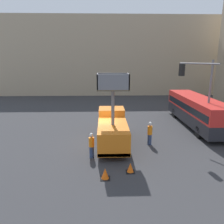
% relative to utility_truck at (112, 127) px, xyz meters
% --- Properties ---
extents(ground_plane, '(120.00, 120.00, 0.00)m').
position_rel_utility_truck_xyz_m(ground_plane, '(-1.02, 0.24, -1.42)').
color(ground_plane, '#333335').
extents(building_backdrop_far, '(44.00, 10.00, 14.29)m').
position_rel_utility_truck_xyz_m(building_backdrop_far, '(-1.02, 28.71, 5.73)').
color(building_backdrop_far, tan).
rests_on(building_backdrop_far, ground_plane).
extents(utility_truck, '(2.25, 6.47, 5.76)m').
position_rel_utility_truck_xyz_m(utility_truck, '(0.00, 0.00, 0.00)').
color(utility_truck, orange).
rests_on(utility_truck, ground_plane).
extents(city_bus, '(2.52, 11.05, 2.99)m').
position_rel_utility_truck_xyz_m(city_bus, '(8.72, 4.62, 0.35)').
color(city_bus, '#232328').
rests_on(city_bus, ground_plane).
extents(traffic_light_pole, '(3.55, 3.31, 6.69)m').
position_rel_utility_truck_xyz_m(traffic_light_pole, '(7.41, 1.19, 3.11)').
color(traffic_light_pole, slate).
rests_on(traffic_light_pole, ground_plane).
extents(road_worker_near_truck, '(0.38, 0.38, 1.80)m').
position_rel_utility_truck_xyz_m(road_worker_near_truck, '(-1.53, -2.44, -0.52)').
color(road_worker_near_truck, navy).
rests_on(road_worker_near_truck, ground_plane).
extents(road_worker_directing, '(0.38, 0.38, 1.91)m').
position_rel_utility_truck_xyz_m(road_worker_directing, '(3.00, -0.23, -0.45)').
color(road_worker_directing, navy).
rests_on(road_worker_directing, ground_plane).
extents(traffic_cone_near_truck, '(0.53, 0.53, 0.61)m').
position_rel_utility_truck_xyz_m(traffic_cone_near_truck, '(0.95, -4.59, -1.13)').
color(traffic_cone_near_truck, black).
rests_on(traffic_cone_near_truck, ground_plane).
extents(traffic_cone_mid_road, '(0.57, 0.57, 0.65)m').
position_rel_utility_truck_xyz_m(traffic_cone_mid_road, '(-0.59, -5.30, -1.11)').
color(traffic_cone_mid_road, black).
rests_on(traffic_cone_mid_road, ground_plane).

